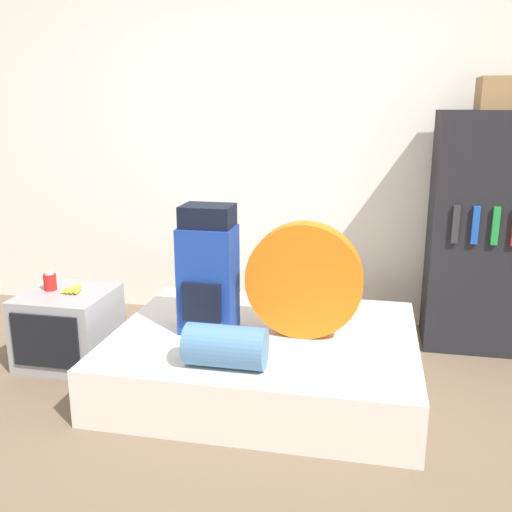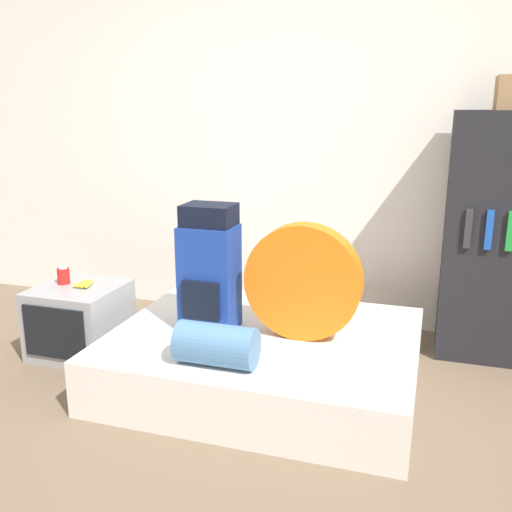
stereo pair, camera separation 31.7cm
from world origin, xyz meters
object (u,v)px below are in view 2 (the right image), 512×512
Objects in this scene: television at (80,320)px; bookshelf at (505,239)px; tent_bag at (303,282)px; sleeping_roll at (217,345)px; backpack at (209,270)px; canister at (64,275)px.

bookshelf is (2.57, 0.78, 0.55)m from television.
tent_bag reaches higher than television.
television is at bearing 156.06° from sleeping_roll.
tent_bag is 1.54m from television.
backpack is 0.56m from sleeping_roll.
bookshelf is at bearing 27.57° from backpack.
bookshelf is (1.09, 0.82, 0.14)m from tent_bag.
sleeping_roll is 1.28m from television.
sleeping_roll is (-0.33, -0.48, -0.22)m from tent_bag.
backpack is 1.84m from bookshelf.
sleeping_roll is at bearing -23.15° from canister.
sleeping_roll is 0.26× the size of bookshelf.
television is at bearing 175.93° from backpack.
television is (-1.16, 0.52, -0.19)m from sleeping_roll.
canister is at bearing 156.85° from sleeping_roll.
backpack is 1.36× the size of television.
canister is 0.08× the size of bookshelf.
backpack is 1.12× the size of tent_bag.
tent_bag is 1.21× the size of television.
backpack is 0.47× the size of bookshelf.
backpack reaches higher than television.
backpack is 1.04m from television.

